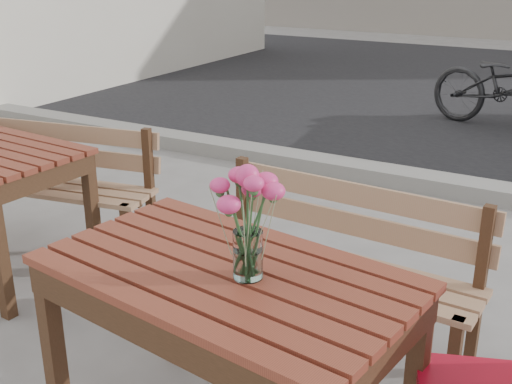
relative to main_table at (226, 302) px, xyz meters
The scene contains 4 objects.
main_table is the anchor object (origin of this frame).
main_bench 0.87m from the main_table, 85.70° to the left, with size 1.27×0.44×0.78m.
main_vase 0.36m from the main_table, ahead, with size 0.20×0.20×0.36m.
second_bench 2.06m from the main_table, 150.81° to the left, with size 1.29×0.58×0.77m.
Camera 1 is at (0.77, -1.56, 1.67)m, focal length 45.00 mm.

